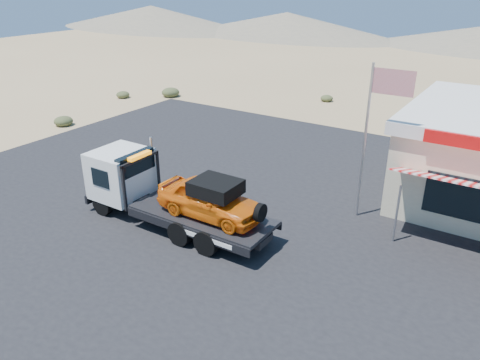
{
  "coord_description": "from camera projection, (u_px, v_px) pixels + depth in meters",
  "views": [
    {
      "loc": [
        9.78,
        -11.88,
        8.85
      ],
      "look_at": [
        0.74,
        2.06,
        1.5
      ],
      "focal_mm": 35.0,
      "sensor_mm": 36.0,
      "label": 1
    }
  ],
  "objects": [
    {
      "name": "ground",
      "position": [
        194.0,
        231.0,
        17.57
      ],
      "size": [
        120.0,
        120.0,
        0.0
      ],
      "primitive_type": "plane",
      "color": "#9B8158",
      "rests_on": "ground"
    },
    {
      "name": "flagpole",
      "position": [
        373.0,
        126.0,
        17.04
      ],
      "size": [
        1.55,
        0.1,
        6.0
      ],
      "color": "#99999E",
      "rests_on": "asphalt_lot"
    },
    {
      "name": "asphalt_lot",
      "position": [
        279.0,
        213.0,
        18.87
      ],
      "size": [
        32.0,
        24.0,
        0.02
      ],
      "primitive_type": "cube",
      "color": "black",
      "rests_on": "ground"
    },
    {
      "name": "desert_scrub",
      "position": [
        77.0,
        117.0,
        30.32
      ],
      "size": [
        27.71,
        36.61,
        0.74
      ],
      "color": "#394123",
      "rests_on": "ground"
    },
    {
      "name": "tow_truck",
      "position": [
        171.0,
        192.0,
        17.43
      ],
      "size": [
        7.71,
        2.29,
        2.58
      ],
      "color": "black",
      "rests_on": "asphalt_lot"
    },
    {
      "name": "distant_hills",
      "position": [
        386.0,
        29.0,
        63.97
      ],
      "size": [
        126.0,
        48.0,
        4.2
      ],
      "color": "#726B59",
      "rests_on": "ground"
    }
  ]
}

